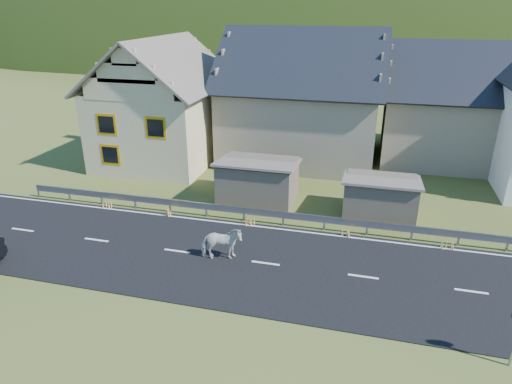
# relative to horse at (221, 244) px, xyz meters

# --- Properties ---
(ground) EXTENTS (160.00, 160.00, 0.00)m
(ground) POSITION_rel_horse_xyz_m (1.89, 0.12, -0.78)
(ground) COLOR #354316
(ground) RESTS_ON ground
(road) EXTENTS (60.00, 7.00, 0.04)m
(road) POSITION_rel_horse_xyz_m (1.89, 0.12, -0.76)
(road) COLOR black
(road) RESTS_ON ground
(lane_markings) EXTENTS (60.00, 6.60, 0.01)m
(lane_markings) POSITION_rel_horse_xyz_m (1.89, 0.12, -0.73)
(lane_markings) COLOR silver
(lane_markings) RESTS_ON road
(guardrail) EXTENTS (28.10, 0.09, 0.75)m
(guardrail) POSITION_rel_horse_xyz_m (1.89, 3.81, -0.22)
(guardrail) COLOR #93969B
(guardrail) RESTS_ON ground
(shed_left) EXTENTS (4.30, 3.30, 2.40)m
(shed_left) POSITION_rel_horse_xyz_m (-0.11, 6.62, 0.32)
(shed_left) COLOR #6A5A4D
(shed_left) RESTS_ON ground
(shed_right) EXTENTS (3.80, 2.90, 2.20)m
(shed_right) POSITION_rel_horse_xyz_m (6.39, 6.12, 0.22)
(shed_right) COLOR #6A5A4D
(shed_right) RESTS_ON ground
(house_cream) EXTENTS (7.80, 9.80, 8.30)m
(house_cream) POSITION_rel_horse_xyz_m (-8.12, 12.12, 3.58)
(house_cream) COLOR beige
(house_cream) RESTS_ON ground
(house_stone_a) EXTENTS (10.80, 9.80, 8.90)m
(house_stone_a) POSITION_rel_horse_xyz_m (0.89, 15.12, 3.86)
(house_stone_a) COLOR gray
(house_stone_a) RESTS_ON ground
(house_stone_b) EXTENTS (9.80, 8.80, 8.10)m
(house_stone_b) POSITION_rel_horse_xyz_m (10.89, 17.12, 3.46)
(house_stone_b) COLOR gray
(house_stone_b) RESTS_ON ground
(mountain) EXTENTS (440.00, 280.00, 260.00)m
(mountain) POSITION_rel_horse_xyz_m (6.89, 180.12, -20.78)
(mountain) COLOR #25370F
(mountain) RESTS_ON ground
(conifer_patch) EXTENTS (76.00, 50.00, 28.00)m
(conifer_patch) POSITION_rel_horse_xyz_m (-53.11, 110.12, 5.22)
(conifer_patch) COLOR black
(conifer_patch) RESTS_ON ground
(horse) EXTENTS (1.25, 1.90, 1.48)m
(horse) POSITION_rel_horse_xyz_m (0.00, 0.00, 0.00)
(horse) COLOR beige
(horse) RESTS_ON road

